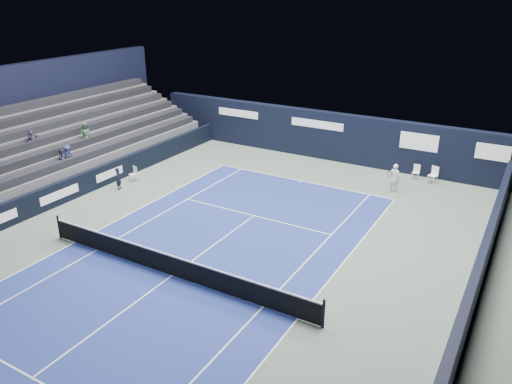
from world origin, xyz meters
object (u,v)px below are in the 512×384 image
line_judge_chair (134,173)px  tennis_net (171,265)px  tennis_player (395,178)px  folding_chair_back_b (434,174)px  folding_chair_back_a (416,171)px

line_judge_chair → tennis_net: tennis_net is taller
line_judge_chair → tennis_player: size_ratio=0.55×
folding_chair_back_b → line_judge_chair: 17.36m
tennis_player → tennis_net: bearing=-111.1°
folding_chair_back_b → tennis_player: tennis_player is taller
tennis_net → folding_chair_back_a: bearing=70.1°
line_judge_chair → folding_chair_back_a: bearing=47.6°
folding_chair_back_a → tennis_net: tennis_net is taller
folding_chair_back_a → line_judge_chair: 16.56m
folding_chair_back_a → line_judge_chair: bearing=-149.5°
folding_chair_back_a → tennis_player: size_ratio=0.55×
line_judge_chair → folding_chair_back_b: bearing=45.3°
line_judge_chair → tennis_net: size_ratio=0.07×
tennis_net → tennis_player: bearing=68.9°
folding_chair_back_b → tennis_player: (-1.64, -2.37, 0.23)m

